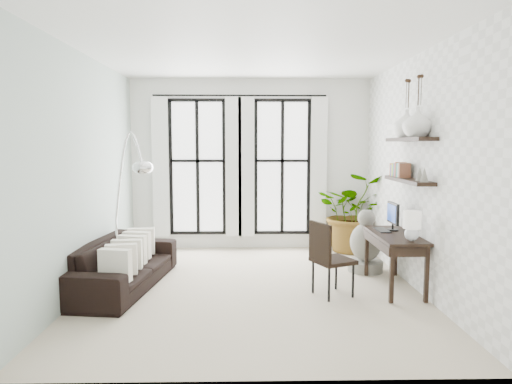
{
  "coord_description": "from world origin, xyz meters",
  "views": [
    {
      "loc": [
        -0.07,
        -6.15,
        1.99
      ],
      "look_at": [
        0.06,
        0.3,
        1.31
      ],
      "focal_mm": 32.0,
      "sensor_mm": 36.0,
      "label": 1
    }
  ],
  "objects_px": {
    "desk_chair": "(327,254)",
    "arc_lamp": "(130,186)",
    "desk": "(396,238)",
    "sofa": "(123,264)",
    "plant": "(353,212)",
    "buddha": "(366,245)"
  },
  "relations": [
    {
      "from": "desk",
      "to": "buddha",
      "type": "relative_size",
      "value": 1.32
    },
    {
      "from": "plant",
      "to": "sofa",
      "type": "bearing_deg",
      "value": -150.83
    },
    {
      "from": "sofa",
      "to": "plant",
      "type": "bearing_deg",
      "value": -53.23
    },
    {
      "from": "plant",
      "to": "arc_lamp",
      "type": "bearing_deg",
      "value": -150.87
    },
    {
      "from": "desk_chair",
      "to": "arc_lamp",
      "type": "relative_size",
      "value": 0.46
    },
    {
      "from": "desk_chair",
      "to": "buddha",
      "type": "relative_size",
      "value": 1.01
    },
    {
      "from": "plant",
      "to": "desk_chair",
      "type": "xyz_separation_m",
      "value": [
        -0.92,
        -2.51,
        -0.18
      ]
    },
    {
      "from": "sofa",
      "to": "arc_lamp",
      "type": "relative_size",
      "value": 1.05
    },
    {
      "from": "plant",
      "to": "desk",
      "type": "xyz_separation_m",
      "value": [
        0.05,
        -2.26,
        -0.02
      ]
    },
    {
      "from": "desk",
      "to": "plant",
      "type": "bearing_deg",
      "value": 91.17
    },
    {
      "from": "desk_chair",
      "to": "sofa",
      "type": "bearing_deg",
      "value": 146.6
    },
    {
      "from": "sofa",
      "to": "arc_lamp",
      "type": "distance_m",
      "value": 1.09
    },
    {
      "from": "sofa",
      "to": "desk_chair",
      "type": "bearing_deg",
      "value": -91.54
    },
    {
      "from": "plant",
      "to": "arc_lamp",
      "type": "relative_size",
      "value": 0.68
    },
    {
      "from": "sofa",
      "to": "desk",
      "type": "height_order",
      "value": "desk"
    },
    {
      "from": "arc_lamp",
      "to": "desk",
      "type": "bearing_deg",
      "value": -4.12
    },
    {
      "from": "desk_chair",
      "to": "arc_lamp",
      "type": "xyz_separation_m",
      "value": [
        -2.66,
        0.52,
        0.85
      ]
    },
    {
      "from": "buddha",
      "to": "arc_lamp",
      "type": "bearing_deg",
      "value": -169.24
    },
    {
      "from": "buddha",
      "to": "desk",
      "type": "bearing_deg",
      "value": -80.29
    },
    {
      "from": "plant",
      "to": "buddha",
      "type": "distance_m",
      "value": 1.38
    },
    {
      "from": "arc_lamp",
      "to": "desk_chair",
      "type": "bearing_deg",
      "value": -10.98
    },
    {
      "from": "arc_lamp",
      "to": "buddha",
      "type": "bearing_deg",
      "value": 10.76
    }
  ]
}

